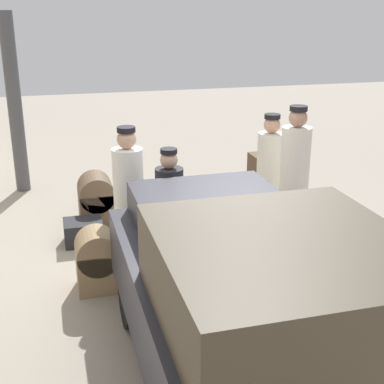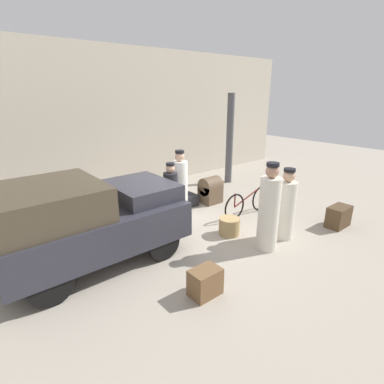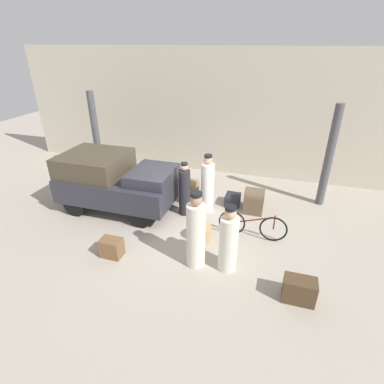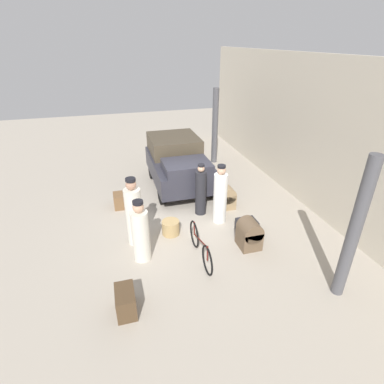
# 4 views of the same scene
# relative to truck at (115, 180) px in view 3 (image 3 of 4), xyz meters

# --- Properties ---
(ground_plane) EXTENTS (30.00, 30.00, 0.00)m
(ground_plane) POSITION_rel_truck_xyz_m (2.26, -0.38, -0.92)
(ground_plane) COLOR #A89E8E
(station_building_facade) EXTENTS (16.00, 0.15, 4.50)m
(station_building_facade) POSITION_rel_truck_xyz_m (2.26, 3.70, 1.33)
(station_building_facade) COLOR beige
(station_building_facade) RESTS_ON ground
(canopy_pillar_left) EXTENTS (0.25, 0.25, 3.12)m
(canopy_pillar_left) POSITION_rel_truck_xyz_m (-1.89, 2.05, 0.64)
(canopy_pillar_left) COLOR #4C4C51
(canopy_pillar_left) RESTS_ON ground
(canopy_pillar_right) EXTENTS (0.25, 0.25, 3.12)m
(canopy_pillar_right) POSITION_rel_truck_xyz_m (6.04, 2.05, 0.64)
(canopy_pillar_right) COLOR #4C4C51
(canopy_pillar_right) RESTS_ON ground
(truck) EXTENTS (3.39, 1.90, 1.67)m
(truck) POSITION_rel_truck_xyz_m (0.00, 0.00, 0.00)
(truck) COLOR black
(truck) RESTS_ON ground
(bicycle) EXTENTS (1.78, 0.04, 0.75)m
(bicycle) POSITION_rel_truck_xyz_m (4.19, -0.45, -0.55)
(bicycle) COLOR black
(bicycle) RESTS_ON ground
(wicker_basket) EXTENTS (0.48, 0.48, 0.40)m
(wicker_basket) POSITION_rel_truck_xyz_m (2.96, -0.93, -0.72)
(wicker_basket) COLOR tan
(wicker_basket) RESTS_ON ground
(porter_standing_middle) EXTENTS (0.43, 0.43, 1.86)m
(porter_standing_middle) POSITION_rel_truck_xyz_m (3.08, -1.89, -0.07)
(porter_standing_middle) COLOR silver
(porter_standing_middle) RESTS_ON ground
(porter_carrying_trunk) EXTENTS (0.42, 0.42, 1.62)m
(porter_carrying_trunk) POSITION_rel_truck_xyz_m (3.80, -1.82, -0.19)
(porter_carrying_trunk) COLOR silver
(porter_carrying_trunk) RESTS_ON ground
(porter_lifting_near_truck) EXTENTS (0.33, 0.33, 1.63)m
(porter_lifting_near_truck) POSITION_rel_truck_xyz_m (2.13, 0.19, -0.17)
(porter_lifting_near_truck) COLOR #232328
(porter_lifting_near_truck) RESTS_ON ground
(porter_with_bicycle) EXTENTS (0.39, 0.39, 1.78)m
(porter_with_bicycle) POSITION_rel_truck_xyz_m (2.71, 0.60, -0.10)
(porter_with_bicycle) COLOR white
(porter_with_bicycle) RESTS_ON ground
(trunk_barrel_dark) EXTENTS (0.57, 0.53, 0.78)m
(trunk_barrel_dark) POSITION_rel_truck_xyz_m (4.07, 0.90, -0.53)
(trunk_barrel_dark) COLOR brown
(trunk_barrel_dark) RESTS_ON ground
(suitcase_tan_flat) EXTENTS (0.51, 0.36, 0.46)m
(suitcase_tan_flat) POSITION_rel_truck_xyz_m (1.07, -2.19, -0.69)
(suitcase_tan_flat) COLOR brown
(suitcase_tan_flat) RESTS_ON ground
(suitcase_black_upright) EXTENTS (0.45, 0.53, 0.33)m
(suitcase_black_upright) POSITION_rel_truck_xyz_m (3.40, 1.16, -0.75)
(suitcase_black_upright) COLOR #232328
(suitcase_black_upright) RESTS_ON ground
(suitcase_small_leather) EXTENTS (0.45, 0.50, 0.74)m
(suitcase_small_leather) POSITION_rel_truck_xyz_m (2.03, 1.09, -0.55)
(suitcase_small_leather) COLOR #937A56
(suitcase_small_leather) RESTS_ON ground
(trunk_umber_medium) EXTENTS (0.63, 0.38, 0.52)m
(trunk_umber_medium) POSITION_rel_truck_xyz_m (5.34, -2.34, -0.66)
(trunk_umber_medium) COLOR #4C3823
(trunk_umber_medium) RESTS_ON ground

